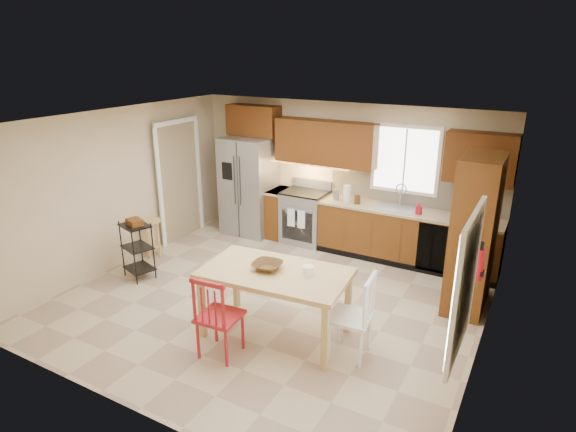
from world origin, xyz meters
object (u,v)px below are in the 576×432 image
(pantry, at_px, (474,234))
(utility_cart, at_px, (138,250))
(fire_extinguisher, at_px, (478,264))
(chair_red, at_px, (220,315))
(dining_table, at_px, (275,304))
(table_jar, at_px, (308,272))
(chair_white, at_px, (350,316))
(table_bowl, at_px, (267,269))
(refrigerator, at_px, (249,186))
(range_stove, at_px, (305,218))
(bar_stool, at_px, (152,238))
(soap_bottle, at_px, (419,208))

(pantry, xyz_separation_m, utility_cart, (-4.55, -1.54, -0.60))
(fire_extinguisher, xyz_separation_m, chair_red, (-2.48, -1.47, -0.59))
(dining_table, bearing_deg, table_jar, 11.25)
(fire_extinguisher, bearing_deg, pantry, 100.78)
(chair_white, height_order, table_bowl, chair_white)
(refrigerator, bearing_deg, range_stove, 2.99)
(refrigerator, distance_m, range_stove, 1.24)
(refrigerator, bearing_deg, bar_stool, -114.31)
(table_bowl, distance_m, bar_stool, 3.12)
(pantry, xyz_separation_m, chair_red, (-2.28, -2.52, -0.54))
(dining_table, distance_m, chair_white, 0.96)
(dining_table, bearing_deg, refrigerator, 123.54)
(refrigerator, relative_size, utility_cart, 2.02)
(chair_red, height_order, table_jar, chair_red)
(table_bowl, bearing_deg, table_jar, 12.53)
(dining_table, bearing_deg, range_stove, 105.56)
(table_jar, relative_size, utility_cart, 0.18)
(range_stove, distance_m, utility_cart, 2.97)
(range_stove, xyz_separation_m, pantry, (2.98, -0.99, 0.59))
(soap_bottle, relative_size, table_jar, 1.16)
(utility_cart, bearing_deg, refrigerator, 98.63)
(refrigerator, height_order, dining_table, refrigerator)
(bar_stool, relative_size, utility_cart, 0.73)
(refrigerator, height_order, soap_bottle, refrigerator)
(range_stove, xyz_separation_m, chair_white, (2.00, -2.81, 0.05))
(dining_table, distance_m, table_jar, 0.61)
(bar_stool, distance_m, utility_cart, 0.80)
(range_stove, bearing_deg, chair_white, -54.49)
(refrigerator, height_order, bar_stool, refrigerator)
(chair_red, relative_size, table_jar, 6.18)
(table_bowl, bearing_deg, range_stove, 108.31)
(soap_bottle, xyz_separation_m, dining_table, (-0.98, -2.77, -0.57))
(soap_bottle, height_order, chair_white, soap_bottle)
(range_stove, relative_size, pantry, 0.44)
(table_jar, bearing_deg, pantry, 48.80)
(pantry, height_order, utility_cart, pantry)
(dining_table, height_order, chair_red, chair_red)
(pantry, distance_m, fire_extinguisher, 1.07)
(refrigerator, height_order, pantry, pantry)
(soap_bottle, bearing_deg, pantry, -43.45)
(range_stove, xyz_separation_m, soap_bottle, (2.03, -0.08, 0.54))
(fire_extinguisher, xyz_separation_m, chair_white, (-1.18, -0.77, -0.59))
(chair_red, height_order, table_bowl, chair_red)
(range_stove, height_order, dining_table, range_stove)
(pantry, relative_size, dining_table, 1.21)
(dining_table, height_order, bar_stool, dining_table)
(pantry, xyz_separation_m, bar_stool, (-4.93, -0.85, -0.72))
(refrigerator, bearing_deg, pantry, -12.62)
(pantry, xyz_separation_m, table_bowl, (-2.03, -1.87, -0.19))
(range_stove, distance_m, table_bowl, 3.04)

